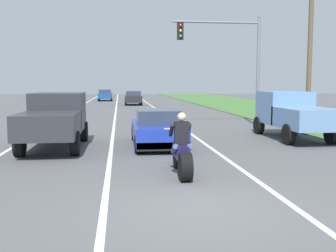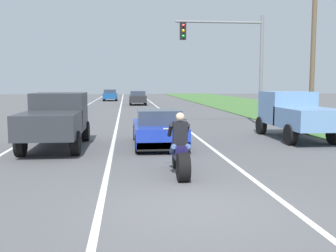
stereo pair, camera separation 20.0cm
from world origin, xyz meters
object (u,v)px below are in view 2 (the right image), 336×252
pickup_truck_left_lane_dark_grey (56,118)px  traffic_light_mast_near (235,52)px  sports_car_blue (159,129)px  pickup_truck_right_shoulder_light_blue (295,113)px  distant_car_far_ahead (138,98)px  motorcycle_with_rider (180,153)px  distant_car_further_ahead (110,95)px

pickup_truck_left_lane_dark_grey → traffic_light_mast_near: bearing=38.9°
sports_car_blue → traffic_light_mast_near: (4.70, 6.68, 3.38)m
pickup_truck_left_lane_dark_grey → traffic_light_mast_near: 11.22m
pickup_truck_right_shoulder_light_blue → distant_car_far_ahead: 28.03m
sports_car_blue → pickup_truck_left_lane_dark_grey: 3.76m
motorcycle_with_rider → pickup_truck_right_shoulder_light_blue: size_ratio=0.46×
pickup_truck_left_lane_dark_grey → distant_car_far_ahead: pickup_truck_left_lane_dark_grey is taller
sports_car_blue → distant_car_further_ahead: (-3.28, 39.22, 0.14)m
sports_car_blue → pickup_truck_left_lane_dark_grey: size_ratio=0.90×
traffic_light_mast_near → pickup_truck_left_lane_dark_grey: bearing=-141.1°
sports_car_blue → pickup_truck_right_shoulder_light_blue: bearing=12.1°
traffic_light_mast_near → distant_car_further_ahead: (-7.98, 32.54, -3.24)m
distant_car_far_ahead → traffic_light_mast_near: bearing=-78.1°
motorcycle_with_rider → traffic_light_mast_near: bearing=68.7°
pickup_truck_right_shoulder_light_blue → distant_car_far_ahead: (-5.80, 27.42, -0.33)m
distant_car_far_ahead → distant_car_further_ahead: same height
pickup_truck_left_lane_dark_grey → distant_car_further_ahead: pickup_truck_left_lane_dark_grey is taller
sports_car_blue → distant_car_further_ahead: size_ratio=1.07×
motorcycle_with_rider → distant_car_further_ahead: bearing=94.4°
pickup_truck_right_shoulder_light_blue → distant_car_further_ahead: pickup_truck_right_shoulder_light_blue is taller
pickup_truck_right_shoulder_light_blue → distant_car_further_ahead: (-9.15, 37.96, -0.33)m
pickup_truck_left_lane_dark_grey → traffic_light_mast_near: size_ratio=0.80×
pickup_truck_right_shoulder_light_blue → traffic_light_mast_near: size_ratio=0.80×
sports_car_blue → pickup_truck_right_shoulder_light_blue: 6.02m
motorcycle_with_rider → pickup_truck_left_lane_dark_grey: bearing=128.5°
motorcycle_with_rider → sports_car_blue: bearing=91.6°
sports_car_blue → distant_car_further_ahead: 39.36m
pickup_truck_left_lane_dark_grey → pickup_truck_right_shoulder_light_blue: bearing=8.2°
traffic_light_mast_near → sports_car_blue: bearing=-125.1°
traffic_light_mast_near → distant_car_far_ahead: (-4.63, 22.00, -3.24)m
distant_car_further_ahead → pickup_truck_left_lane_dark_grey: bearing=-90.7°
pickup_truck_left_lane_dark_grey → distant_car_far_ahead: (3.80, 28.81, -0.33)m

